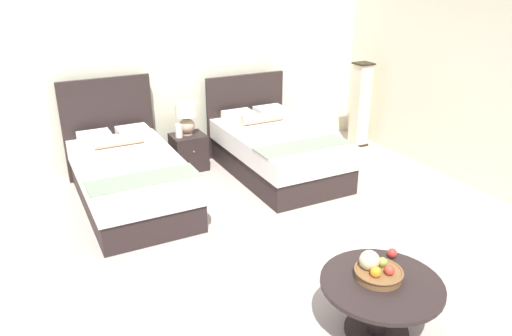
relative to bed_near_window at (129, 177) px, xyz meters
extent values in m
cube|color=#AD9D94|center=(1.01, -1.78, -0.35)|extent=(9.82, 9.50, 0.02)
cube|color=beige|center=(1.01, 1.17, 1.07)|extent=(9.82, 0.12, 2.82)
cube|color=beige|center=(4.12, -1.38, 1.07)|extent=(0.12, 5.10, 2.82)
cube|color=black|center=(0.00, -0.09, -0.17)|extent=(1.11, 2.04, 0.33)
cube|color=white|center=(0.00, -0.09, 0.13)|extent=(1.15, 2.08, 0.26)
cube|color=black|center=(0.00, 0.96, 0.34)|extent=(1.18, 0.06, 1.35)
cube|color=white|center=(-0.24, 0.67, 0.33)|extent=(0.40, 0.30, 0.14)
cube|color=silver|center=(0.24, 0.68, 0.33)|extent=(0.40, 0.30, 0.14)
cylinder|color=#C6A48E|center=(0.00, 0.43, 0.33)|extent=(0.61, 0.15, 0.15)
cube|color=gray|center=(0.00, -0.73, 0.26)|extent=(1.16, 0.41, 0.01)
cube|color=black|center=(2.01, -0.09, -0.17)|extent=(1.16, 1.98, 0.34)
cube|color=white|center=(2.01, -0.09, 0.14)|extent=(1.20, 2.02, 0.28)
cube|color=black|center=(2.01, 0.93, 0.27)|extent=(1.24, 0.06, 1.20)
cube|color=silver|center=(1.76, 0.64, 0.35)|extent=(0.42, 0.30, 0.14)
cube|color=white|center=(2.27, 0.64, 0.35)|extent=(0.42, 0.30, 0.14)
cylinder|color=#C6A48E|center=(2.01, 0.40, 0.35)|extent=(0.64, 0.15, 0.15)
cube|color=gray|center=(2.01, -0.69, 0.28)|extent=(1.22, 0.41, 0.01)
cube|color=black|center=(1.00, 0.69, -0.08)|extent=(0.46, 0.41, 0.50)
sphere|color=tan|center=(1.00, 0.48, -0.01)|extent=(0.02, 0.02, 0.02)
cylinder|color=tan|center=(1.00, 0.71, 0.18)|extent=(0.14, 0.14, 0.02)
ellipsoid|color=tan|center=(1.00, 0.71, 0.29)|extent=(0.22, 0.22, 0.21)
cylinder|color=#99844C|center=(1.00, 0.71, 0.42)|extent=(0.02, 0.02, 0.04)
cylinder|color=#EFE9C1|center=(1.00, 0.71, 0.53)|extent=(0.30, 0.30, 0.18)
cylinder|color=silver|center=(0.86, 0.65, 0.25)|extent=(0.10, 0.10, 0.17)
torus|color=silver|center=(0.86, 0.65, 0.35)|extent=(0.10, 0.10, 0.01)
cylinder|color=black|center=(1.16, -3.15, -0.32)|extent=(0.50, 0.50, 0.02)
cylinder|color=black|center=(1.16, -3.15, -0.12)|extent=(0.14, 0.14, 0.43)
cylinder|color=black|center=(1.16, -3.15, 0.12)|extent=(0.93, 0.93, 0.04)
cylinder|color=brown|center=(1.17, -3.10, 0.16)|extent=(0.35, 0.35, 0.06)
torus|color=brown|center=(1.17, -3.10, 0.20)|extent=(0.37, 0.37, 0.02)
sphere|color=beige|center=(1.12, -3.03, 0.26)|extent=(0.16, 0.16, 0.16)
sphere|color=orange|center=(1.10, -3.14, 0.23)|extent=(0.08, 0.08, 0.08)
sphere|color=#BF3B2B|center=(1.21, -3.17, 0.23)|extent=(0.08, 0.08, 0.08)
sphere|color=#90A344|center=(1.23, -3.06, 0.23)|extent=(0.08, 0.08, 0.08)
sphere|color=red|center=(1.45, -2.93, 0.17)|extent=(0.08, 0.08, 0.08)
cube|color=black|center=(3.75, 0.40, -0.32)|extent=(0.26, 0.26, 0.03)
cube|color=beige|center=(3.75, 0.40, 0.33)|extent=(0.22, 0.22, 1.26)
cube|color=black|center=(3.75, 0.40, 0.97)|extent=(0.26, 0.26, 0.02)
camera|label=1|loc=(-1.09, -5.44, 2.35)|focal=34.21mm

